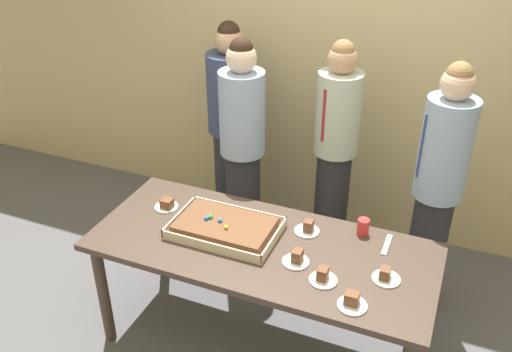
{
  "coord_description": "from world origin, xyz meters",
  "views": [
    {
      "loc": [
        0.94,
        -2.34,
        2.68
      ],
      "look_at": [
        -0.1,
        0.15,
        1.13
      ],
      "focal_mm": 38.5,
      "sensor_mm": 36.0,
      "label": 1
    }
  ],
  "objects_px": {
    "party_table": "(261,257)",
    "person_far_right_suit": "(437,189)",
    "plated_slice_near_left": "(167,205)",
    "plated_slice_near_right": "(323,277)",
    "person_green_shirt_behind": "(231,128)",
    "person_serving_front": "(335,154)",
    "cake_server_utensil": "(387,245)",
    "person_striped_tie_right": "(243,153)",
    "plated_slice_far_right": "(386,276)",
    "drink_cup_nearest": "(363,227)",
    "plated_slice_center_back": "(296,259)",
    "sheet_cake": "(225,227)",
    "plated_slice_far_left": "(352,302)",
    "plated_slice_center_front": "(308,229)"
  },
  "relations": [
    {
      "from": "plated_slice_near_left",
      "to": "person_far_right_suit",
      "type": "relative_size",
      "value": 0.09
    },
    {
      "from": "drink_cup_nearest",
      "to": "cake_server_utensil",
      "type": "distance_m",
      "value": 0.17
    },
    {
      "from": "plated_slice_far_right",
      "to": "person_far_right_suit",
      "type": "height_order",
      "value": "person_far_right_suit"
    },
    {
      "from": "plated_slice_near_left",
      "to": "plated_slice_near_right",
      "type": "xyz_separation_m",
      "value": [
        1.11,
        -0.29,
        0.0
      ]
    },
    {
      "from": "plated_slice_far_right",
      "to": "drink_cup_nearest",
      "type": "relative_size",
      "value": 1.5
    },
    {
      "from": "sheet_cake",
      "to": "plated_slice_near_left",
      "type": "distance_m",
      "value": 0.46
    },
    {
      "from": "cake_server_utensil",
      "to": "person_striped_tie_right",
      "type": "distance_m",
      "value": 1.24
    },
    {
      "from": "plated_slice_near_right",
      "to": "person_far_right_suit",
      "type": "bearing_deg",
      "value": 64.54
    },
    {
      "from": "person_green_shirt_behind",
      "to": "person_striped_tie_right",
      "type": "height_order",
      "value": "person_striped_tie_right"
    },
    {
      "from": "person_green_shirt_behind",
      "to": "sheet_cake",
      "type": "bearing_deg",
      "value": -0.01
    },
    {
      "from": "plated_slice_near_left",
      "to": "plated_slice_center_back",
      "type": "xyz_separation_m",
      "value": [
        0.93,
        -0.2,
        0.0
      ]
    },
    {
      "from": "person_striped_tie_right",
      "to": "person_far_right_suit",
      "type": "bearing_deg",
      "value": 73.84
    },
    {
      "from": "plated_slice_near_right",
      "to": "plated_slice_far_left",
      "type": "height_order",
      "value": "plated_slice_near_right"
    },
    {
      "from": "plated_slice_far_left",
      "to": "cake_server_utensil",
      "type": "relative_size",
      "value": 0.75
    },
    {
      "from": "person_serving_front",
      "to": "person_green_shirt_behind",
      "type": "distance_m",
      "value": 0.87
    },
    {
      "from": "plated_slice_center_back",
      "to": "person_far_right_suit",
      "type": "relative_size",
      "value": 0.09
    },
    {
      "from": "party_table",
      "to": "plated_slice_near_left",
      "type": "xyz_separation_m",
      "value": [
        -0.69,
        0.12,
        0.11
      ]
    },
    {
      "from": "sheet_cake",
      "to": "cake_server_utensil",
      "type": "bearing_deg",
      "value": 14.94
    },
    {
      "from": "sheet_cake",
      "to": "plated_slice_near_right",
      "type": "height_order",
      "value": "sheet_cake"
    },
    {
      "from": "sheet_cake",
      "to": "plated_slice_center_front",
      "type": "height_order",
      "value": "sheet_cake"
    },
    {
      "from": "drink_cup_nearest",
      "to": "plated_slice_center_front",
      "type": "bearing_deg",
      "value": -160.71
    },
    {
      "from": "plated_slice_near_right",
      "to": "drink_cup_nearest",
      "type": "height_order",
      "value": "drink_cup_nearest"
    },
    {
      "from": "party_table",
      "to": "drink_cup_nearest",
      "type": "bearing_deg",
      "value": 32.43
    },
    {
      "from": "plated_slice_near_left",
      "to": "plated_slice_near_right",
      "type": "distance_m",
      "value": 1.14
    },
    {
      "from": "sheet_cake",
      "to": "person_serving_front",
      "type": "xyz_separation_m",
      "value": [
        0.38,
        1.0,
        0.09
      ]
    },
    {
      "from": "person_green_shirt_behind",
      "to": "person_far_right_suit",
      "type": "relative_size",
      "value": 0.99
    },
    {
      "from": "plated_slice_near_left",
      "to": "person_far_right_suit",
      "type": "height_order",
      "value": "person_far_right_suit"
    },
    {
      "from": "sheet_cake",
      "to": "person_striped_tie_right",
      "type": "xyz_separation_m",
      "value": [
        -0.22,
        0.75,
        0.09
      ]
    },
    {
      "from": "person_far_right_suit",
      "to": "drink_cup_nearest",
      "type": "bearing_deg",
      "value": 17.84
    },
    {
      "from": "plated_slice_near_left",
      "to": "person_striped_tie_right",
      "type": "relative_size",
      "value": 0.09
    },
    {
      "from": "cake_server_utensil",
      "to": "person_green_shirt_behind",
      "type": "height_order",
      "value": "person_green_shirt_behind"
    },
    {
      "from": "plated_slice_center_front",
      "to": "cake_server_utensil",
      "type": "xyz_separation_m",
      "value": [
        0.46,
        0.05,
        -0.02
      ]
    },
    {
      "from": "person_serving_front",
      "to": "person_green_shirt_behind",
      "type": "height_order",
      "value": "person_green_shirt_behind"
    },
    {
      "from": "plated_slice_near_right",
      "to": "plated_slice_far_right",
      "type": "bearing_deg",
      "value": 24.06
    },
    {
      "from": "plated_slice_center_front",
      "to": "plated_slice_center_back",
      "type": "height_order",
      "value": "same"
    },
    {
      "from": "party_table",
      "to": "person_striped_tie_right",
      "type": "relative_size",
      "value": 1.15
    },
    {
      "from": "drink_cup_nearest",
      "to": "cake_server_utensil",
      "type": "relative_size",
      "value": 0.5
    },
    {
      "from": "party_table",
      "to": "drink_cup_nearest",
      "type": "relative_size",
      "value": 19.81
    },
    {
      "from": "plated_slice_far_right",
      "to": "person_striped_tie_right",
      "type": "bearing_deg",
      "value": 145.49
    },
    {
      "from": "sheet_cake",
      "to": "person_green_shirt_behind",
      "type": "xyz_separation_m",
      "value": [
        -0.48,
        1.12,
        0.08
      ]
    },
    {
      "from": "plated_slice_near_left",
      "to": "person_serving_front",
      "type": "relative_size",
      "value": 0.09
    },
    {
      "from": "plated_slice_far_left",
      "to": "person_green_shirt_behind",
      "type": "bearing_deg",
      "value": 132.62
    },
    {
      "from": "person_serving_front",
      "to": "person_striped_tie_right",
      "type": "xyz_separation_m",
      "value": [
        -0.6,
        -0.25,
        0.01
      ]
    },
    {
      "from": "plated_slice_far_right",
      "to": "person_striped_tie_right",
      "type": "distance_m",
      "value": 1.43
    },
    {
      "from": "sheet_cake",
      "to": "person_far_right_suit",
      "type": "height_order",
      "value": "person_far_right_suit"
    },
    {
      "from": "party_table",
      "to": "plated_slice_far_right",
      "type": "relative_size",
      "value": 13.21
    },
    {
      "from": "person_serving_front",
      "to": "person_far_right_suit",
      "type": "relative_size",
      "value": 0.99
    },
    {
      "from": "party_table",
      "to": "person_far_right_suit",
      "type": "xyz_separation_m",
      "value": [
        0.86,
        0.78,
        0.22
      ]
    },
    {
      "from": "drink_cup_nearest",
      "to": "plated_slice_near_left",
      "type": "bearing_deg",
      "value": -170.43
    },
    {
      "from": "plated_slice_near_right",
      "to": "plated_slice_far_right",
      "type": "distance_m",
      "value": 0.33
    }
  ]
}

